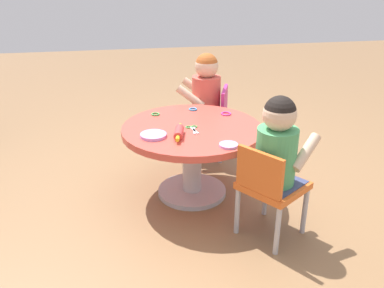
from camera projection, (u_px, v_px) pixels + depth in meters
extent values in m
plane|color=olive|center=(192.00, 193.00, 2.70)|extent=(10.00, 10.00, 0.00)
cylinder|color=silver|center=(192.00, 191.00, 2.70)|extent=(0.44, 0.44, 0.03)
cylinder|color=silver|center=(192.00, 164.00, 2.62)|extent=(0.12, 0.12, 0.42)
cylinder|color=#D84C3F|center=(192.00, 130.00, 2.53)|extent=(0.86, 0.86, 0.04)
cylinder|color=#B7B7BC|center=(305.00, 211.00, 2.25)|extent=(0.03, 0.03, 0.28)
cylinder|color=#B7B7BC|center=(265.00, 194.00, 2.42)|extent=(0.03, 0.03, 0.28)
cylinder|color=#B7B7BC|center=(277.00, 231.00, 2.09)|extent=(0.03, 0.03, 0.28)
cylinder|color=#B7B7BC|center=(237.00, 211.00, 2.25)|extent=(0.03, 0.03, 0.28)
cube|color=orange|center=(273.00, 185.00, 2.19)|extent=(0.42, 0.42, 0.04)
cube|color=orange|center=(260.00, 172.00, 2.05)|extent=(0.24, 0.17, 0.22)
cube|color=#3F4772|center=(273.00, 185.00, 2.19)|extent=(0.37, 0.38, 0.04)
cylinder|color=#4CA566|center=(276.00, 156.00, 2.12)|extent=(0.21, 0.21, 0.30)
sphere|color=beige|center=(280.00, 114.00, 2.03)|extent=(0.17, 0.17, 0.17)
sphere|color=black|center=(280.00, 112.00, 2.03)|extent=(0.16, 0.16, 0.16)
cylinder|color=beige|center=(306.00, 152.00, 2.11)|extent=(0.17, 0.21, 0.17)
cylinder|color=beige|center=(270.00, 140.00, 2.25)|extent=(0.17, 0.21, 0.17)
cylinder|color=#B7B7BC|center=(192.00, 130.00, 3.33)|extent=(0.03, 0.03, 0.28)
cylinder|color=#B7B7BC|center=(186.00, 143.00, 3.10)|extent=(0.03, 0.03, 0.28)
cylinder|color=#B7B7BC|center=(224.00, 132.00, 3.29)|extent=(0.03, 0.03, 0.28)
cylinder|color=#B7B7BC|center=(221.00, 145.00, 3.06)|extent=(0.03, 0.03, 0.28)
cube|color=#CC338C|center=(206.00, 118.00, 3.13)|extent=(0.39, 0.39, 0.04)
cube|color=#CC338C|center=(224.00, 103.00, 3.06)|extent=(0.26, 0.12, 0.22)
cube|color=#3F4772|center=(206.00, 118.00, 3.13)|extent=(0.34, 0.35, 0.04)
cylinder|color=#D8594C|center=(206.00, 96.00, 3.06)|extent=(0.21, 0.21, 0.30)
sphere|color=beige|center=(207.00, 66.00, 2.97)|extent=(0.17, 0.17, 0.17)
sphere|color=#B25926|center=(207.00, 64.00, 2.97)|extent=(0.16, 0.16, 0.16)
cylinder|color=beige|center=(195.00, 89.00, 3.17)|extent=(0.13, 0.22, 0.17)
cylinder|color=beige|center=(190.00, 97.00, 2.97)|extent=(0.13, 0.22, 0.17)
cylinder|color=#D83F3F|center=(179.00, 132.00, 2.37)|extent=(0.15, 0.08, 0.05)
cylinder|color=yellow|center=(178.00, 139.00, 2.28)|extent=(0.05, 0.03, 0.02)
cylinder|color=yellow|center=(180.00, 126.00, 2.45)|extent=(0.05, 0.03, 0.02)
cube|color=silver|center=(194.00, 131.00, 2.45)|extent=(0.11, 0.04, 0.01)
cube|color=silver|center=(194.00, 131.00, 2.45)|extent=(0.11, 0.03, 0.01)
torus|color=green|center=(189.00, 127.00, 2.50)|extent=(0.04, 0.04, 0.01)
torus|color=green|center=(194.00, 127.00, 2.51)|extent=(0.04, 0.04, 0.01)
cylinder|color=#CC99E5|center=(153.00, 135.00, 2.37)|extent=(0.15, 0.15, 0.02)
cylinder|color=#CC99E5|center=(229.00, 145.00, 2.25)|extent=(0.10, 0.10, 0.01)
torus|color=#D83FA5|center=(226.00, 114.00, 2.72)|extent=(0.07, 0.07, 0.01)
torus|color=#3F99D8|center=(193.00, 109.00, 2.80)|extent=(0.06, 0.06, 0.01)
torus|color=#4CB259|center=(155.00, 114.00, 2.71)|extent=(0.06, 0.06, 0.01)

